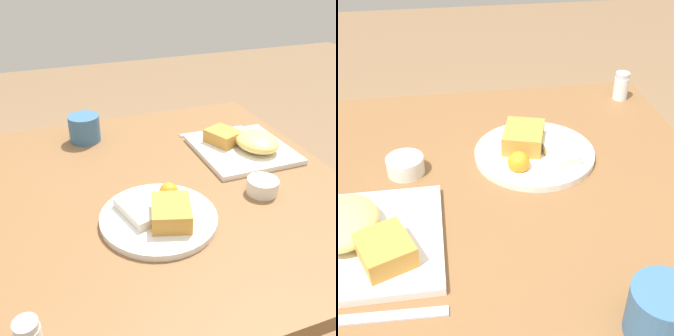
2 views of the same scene
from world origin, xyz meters
TOP-DOWN VIEW (x-y plane):
  - dining_table at (0.00, 0.00)m, footprint 0.90×0.83m
  - plate_square_near at (0.09, -0.25)m, footprint 0.25×0.25m
  - plate_oval_far at (-0.12, 0.07)m, footprint 0.25×0.25m
  - sauce_ramekin at (-0.10, -0.18)m, footprint 0.07×0.07m
  - salt_shaker at (-0.35, 0.35)m, footprint 0.04×0.04m
  - butter_knife at (0.24, -0.22)m, footprint 0.02×0.21m
  - coffee_mug at (0.32, 0.15)m, footprint 0.09×0.09m

SIDE VIEW (x-z plane):
  - dining_table at x=0.00m, z-range 0.29..1.06m
  - butter_knife at x=0.24m, z-range 0.78..0.78m
  - plate_oval_far at x=-0.12m, z-range 0.77..0.82m
  - sauce_ramekin at x=-0.10m, z-range 0.78..0.81m
  - plate_square_near at x=0.09m, z-range 0.77..0.83m
  - salt_shaker at x=-0.35m, z-range 0.77..0.84m
  - coffee_mug at x=0.32m, z-range 0.78..0.85m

